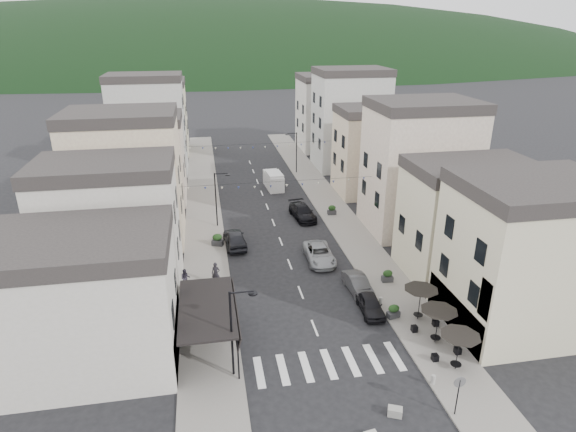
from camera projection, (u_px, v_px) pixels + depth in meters
name	position (u px, v px, depth m)	size (l,w,h in m)	color
ground	(337.00, 385.00, 29.11)	(700.00, 700.00, 0.00)	black
sidewalk_left	(203.00, 207.00, 57.09)	(4.00, 76.00, 0.12)	slate
sidewalk_right	(326.00, 200.00, 59.54)	(4.00, 76.00, 0.12)	slate
hill_backdrop	(209.00, 58.00, 303.09)	(640.00, 360.00, 70.00)	black
boutique_building	(75.00, 309.00, 29.65)	(12.00, 8.00, 8.00)	#B7B2A7
bistro_building	(527.00, 262.00, 33.27)	(10.00, 8.00, 10.00)	beige
boutique_awning	(211.00, 308.00, 31.33)	(3.77, 7.50, 3.28)	black
buildings_row_left	(142.00, 148.00, 58.93)	(10.20, 54.16, 14.00)	#B7B2A7
buildings_row_right	(371.00, 139.00, 62.55)	(10.20, 54.16, 14.50)	beige
cafe_terrace	(439.00, 314.00, 32.05)	(2.50, 8.10, 2.53)	black
streetlamp_left_near	(236.00, 325.00, 28.61)	(1.70, 0.56, 6.00)	black
streetlamp_left_far	(218.00, 194.00, 50.52)	(1.70, 0.56, 6.00)	black
streetlamp_right_far	(295.00, 148.00, 68.87)	(1.70, 0.56, 6.00)	black
traffic_sign	(459.00, 388.00, 26.15)	(0.70, 0.07, 2.70)	black
bollards	(316.00, 327.00, 33.98)	(11.66, 10.26, 0.60)	gray
bunting_near	(279.00, 185.00, 47.09)	(19.00, 0.28, 0.62)	black
bunting_far	(259.00, 147.00, 61.71)	(19.00, 0.28, 0.62)	black
parked_car_a	(370.00, 304.00, 36.29)	(1.56, 3.88, 1.32)	black
parked_car_b	(358.00, 284.00, 39.02)	(1.43, 4.10, 1.35)	#37373A
parked_car_c	(319.00, 254.00, 44.08)	(2.40, 5.20, 1.45)	gray
parked_car_d	(302.00, 212.00, 53.75)	(2.09, 5.14, 1.49)	black
parked_car_e	(235.00, 239.00, 46.97)	(1.94, 4.82, 1.64)	black
delivery_van	(274.00, 180.00, 63.46)	(2.21, 4.87, 2.27)	silver
pedestrian_a	(216.00, 274.00, 39.86)	(0.71, 0.46, 1.93)	black
pedestrian_b	(185.00, 278.00, 39.54)	(0.76, 0.59, 1.56)	#25212C
concrete_block_a	(395.00, 412.00, 26.80)	(0.80, 0.50, 0.50)	gray
planter_la	(205.00, 317.00, 34.56)	(1.11, 0.62, 1.24)	#29282B
planter_lb	(217.00, 240.00, 46.97)	(1.22, 0.95, 1.21)	#28292B
planter_ra	(394.00, 311.00, 35.46)	(1.05, 0.76, 1.05)	#2D2D2F
planter_rb	(387.00, 276.00, 40.42)	(0.96, 0.55, 1.05)	#2F2F31
planter_rc	(332.00, 210.00, 54.62)	(0.99, 0.56, 1.10)	#2D2D2F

